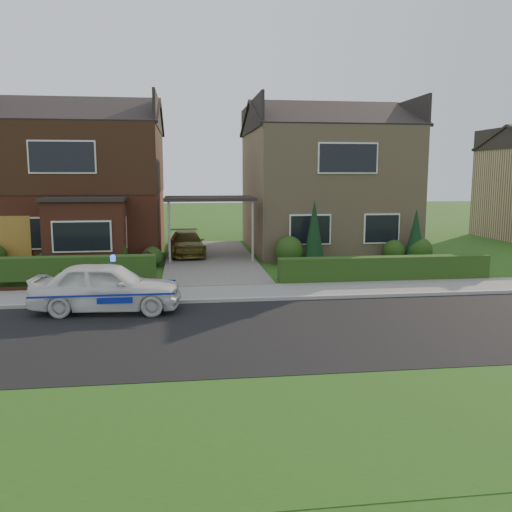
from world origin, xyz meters
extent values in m
plane|color=#234C14|center=(0.00, 0.00, 0.00)|extent=(120.00, 120.00, 0.00)
cube|color=black|center=(0.00, 0.00, 0.00)|extent=(60.00, 6.00, 0.02)
cube|color=#9E9993|center=(0.00, 3.05, 0.06)|extent=(60.00, 0.16, 0.12)
cube|color=slate|center=(0.00, 4.10, 0.05)|extent=(60.00, 2.00, 0.10)
cube|color=#234C14|center=(0.00, -5.00, 0.00)|extent=(60.00, 4.00, 0.01)
cube|color=#666059|center=(0.00, 11.00, 0.06)|extent=(3.80, 12.00, 0.12)
cube|color=brown|center=(-5.80, 14.00, 2.90)|extent=(7.20, 8.00, 5.80)
cube|color=white|center=(-7.38, 9.98, 1.40)|extent=(1.80, 0.08, 1.30)
cube|color=white|center=(-4.22, 9.98, 1.40)|extent=(1.60, 0.08, 1.30)
cube|color=white|center=(-5.80, 9.98, 4.40)|extent=(2.60, 0.08, 1.30)
cube|color=black|center=(-5.80, 14.00, 4.35)|extent=(7.26, 8.06, 2.90)
cube|color=brown|center=(-4.94, 9.30, 1.35)|extent=(3.00, 1.40, 2.70)
cube|color=black|center=(-4.94, 9.30, 2.77)|extent=(3.20, 1.60, 0.14)
cube|color=tan|center=(5.80, 14.00, 2.90)|extent=(7.20, 8.00, 5.80)
cube|color=white|center=(4.22, 9.98, 1.40)|extent=(1.80, 0.08, 1.30)
cube|color=white|center=(7.38, 9.98, 1.40)|extent=(1.60, 0.08, 1.30)
cube|color=white|center=(5.80, 9.98, 4.40)|extent=(2.60, 0.08, 1.30)
cube|color=black|center=(0.00, 11.00, 2.70)|extent=(3.80, 3.00, 0.14)
cylinder|color=gray|center=(-1.70, 9.60, 1.35)|extent=(0.10, 0.10, 2.70)
cylinder|color=gray|center=(1.70, 9.60, 1.35)|extent=(0.10, 0.10, 2.70)
cube|color=#935F20|center=(-8.25, 9.96, 1.05)|extent=(2.20, 0.10, 2.10)
cube|color=brown|center=(-5.80, 5.30, 0.18)|extent=(7.70, 0.25, 0.36)
cube|color=#1C3A12|center=(-5.80, 5.45, 0.00)|extent=(7.50, 0.55, 0.90)
cube|color=#1C3A12|center=(5.80, 5.35, 0.00)|extent=(7.50, 0.55, 0.80)
sphere|color=#1C3A12|center=(-4.00, 9.30, 0.66)|extent=(1.32, 1.32, 1.32)
sphere|color=#1C3A12|center=(-2.40, 9.60, 0.42)|extent=(0.84, 0.84, 0.84)
sphere|color=#1C3A12|center=(3.20, 9.40, 0.60)|extent=(1.20, 1.20, 1.20)
sphere|color=#1C3A12|center=(7.80, 9.50, 0.48)|extent=(0.96, 0.96, 0.96)
sphere|color=#1C3A12|center=(8.80, 9.20, 0.54)|extent=(1.08, 1.08, 1.08)
cone|color=black|center=(4.20, 9.20, 1.30)|extent=(0.90, 0.90, 2.60)
cone|color=black|center=(8.60, 9.20, 1.10)|extent=(0.90, 0.90, 2.20)
imported|color=white|center=(-3.22, 2.40, 0.68)|extent=(1.90, 4.10, 1.36)
sphere|color=#193FF2|center=(-3.02, 2.40, 1.44)|extent=(0.17, 0.17, 0.17)
cube|color=navy|center=(-3.22, 1.59, 0.63)|extent=(3.68, 0.02, 0.05)
cube|color=navy|center=(-3.22, 3.21, 0.63)|extent=(3.68, 0.01, 0.05)
ellipsoid|color=black|center=(-4.34, 2.30, 0.95)|extent=(0.22, 0.17, 0.21)
sphere|color=white|center=(-4.32, 2.24, 0.94)|extent=(0.11, 0.11, 0.11)
sphere|color=black|center=(-4.32, 2.28, 1.09)|extent=(0.13, 0.13, 0.13)
cone|color=black|center=(-4.36, 2.29, 1.16)|extent=(0.04, 0.04, 0.05)
cone|color=black|center=(-4.27, 2.29, 1.16)|extent=(0.04, 0.04, 0.05)
imported|color=brown|center=(-1.00, 11.91, 0.65)|extent=(1.73, 3.76, 1.06)
imported|color=gray|center=(-6.58, 9.00, 0.35)|extent=(0.42, 0.34, 0.70)
imported|color=gray|center=(-2.50, 8.87, 0.39)|extent=(0.51, 0.51, 0.79)
camera|label=1|loc=(-1.11, -12.44, 3.71)|focal=38.00mm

